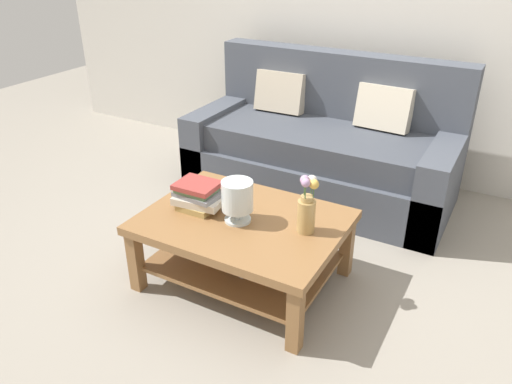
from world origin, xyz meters
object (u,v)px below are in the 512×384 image
object	(u,v)px
book_stack_main	(198,196)
flower_pitcher	(307,208)
glass_hurricane_vase	(237,198)
coffee_table	(243,236)
couch	(323,149)

from	to	relation	value
book_stack_main	flower_pitcher	size ratio (longest dim) A/B	0.92
book_stack_main	glass_hurricane_vase	distance (m)	0.28
coffee_table	glass_hurricane_vase	xyz separation A→B (m)	(-0.01, -0.03, 0.26)
couch	book_stack_main	size ratio (longest dim) A/B	6.66
glass_hurricane_vase	book_stack_main	bearing A→B (deg)	177.52
flower_pitcher	book_stack_main	bearing A→B (deg)	-173.73
glass_hurricane_vase	flower_pitcher	size ratio (longest dim) A/B	0.74
coffee_table	book_stack_main	xyz separation A→B (m)	(-0.29, -0.02, 0.20)
coffee_table	book_stack_main	bearing A→B (deg)	-175.45
couch	book_stack_main	distance (m)	1.38
couch	book_stack_main	bearing A→B (deg)	-99.84
couch	flower_pitcher	xyz separation A→B (m)	(0.42, -1.28, 0.21)
flower_pitcher	couch	bearing A→B (deg)	108.06
couch	glass_hurricane_vase	size ratio (longest dim) A/B	8.29
couch	glass_hurricane_vase	bearing A→B (deg)	-88.37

